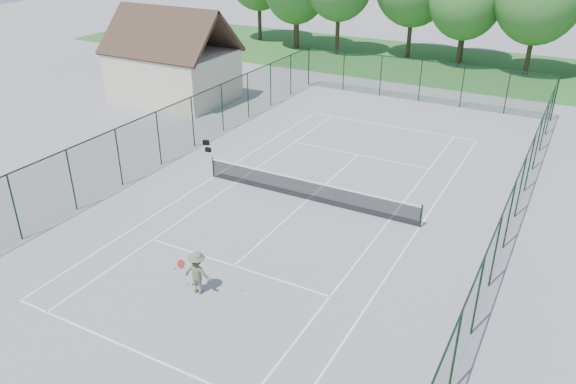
% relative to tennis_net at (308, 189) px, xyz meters
% --- Properties ---
extents(ground, '(140.00, 140.00, 0.00)m').
position_rel_tennis_net_xyz_m(ground, '(0.00, 0.00, -0.58)').
color(ground, gray).
rests_on(ground, ground).
extents(grass_far, '(80.00, 16.00, 0.01)m').
position_rel_tennis_net_xyz_m(grass_far, '(0.00, 30.00, -0.57)').
color(grass_far, '#316D28').
rests_on(grass_far, ground).
extents(court_lines, '(11.05, 23.85, 0.01)m').
position_rel_tennis_net_xyz_m(court_lines, '(0.00, 0.00, -0.57)').
color(court_lines, white).
rests_on(court_lines, ground).
extents(tennis_net, '(11.08, 0.08, 1.10)m').
position_rel_tennis_net_xyz_m(tennis_net, '(0.00, 0.00, 0.00)').
color(tennis_net, black).
rests_on(tennis_net, ground).
extents(fence_enclosure, '(18.05, 36.05, 3.02)m').
position_rel_tennis_net_xyz_m(fence_enclosure, '(0.00, 0.00, 0.98)').
color(fence_enclosure, '#183D20').
rests_on(fence_enclosure, ground).
extents(utility_building, '(8.60, 6.27, 6.63)m').
position_rel_tennis_net_xyz_m(utility_building, '(-16.00, 10.00, 2.54)').
color(utility_building, beige).
rests_on(utility_building, ground).
extents(sports_bag_a, '(0.39, 0.31, 0.28)m').
position_rel_tennis_net_xyz_m(sports_bag_a, '(-8.56, 3.53, -0.44)').
color(sports_bag_a, black).
rests_on(sports_bag_a, ground).
extents(sports_bag_b, '(0.32, 0.21, 0.24)m').
position_rel_tennis_net_xyz_m(sports_bag_b, '(-7.81, 2.69, -0.45)').
color(sports_bag_b, black).
rests_on(sports_bag_b, ground).
extents(tennis_player, '(2.13, 0.91, 1.67)m').
position_rel_tennis_net_xyz_m(tennis_player, '(-0.20, -8.41, 0.26)').
color(tennis_player, '#626749').
rests_on(tennis_player, ground).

